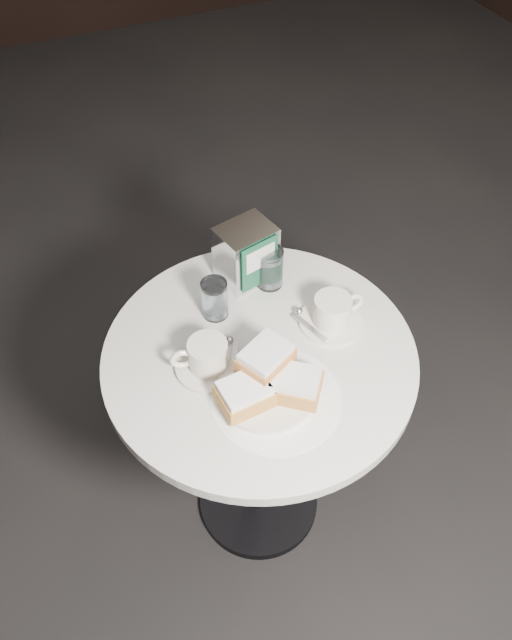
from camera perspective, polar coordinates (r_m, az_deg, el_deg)
The scene contains 9 objects.
ground at distance 2.02m, azimuth 0.24°, elevation -16.31°, with size 7.00×7.00×0.00m, color black.
cafe_table at distance 1.54m, azimuth 0.30°, elevation -7.54°, with size 0.70×0.70×0.74m.
sugar_spill at distance 1.31m, azimuth 1.84°, elevation -7.18°, with size 0.27×0.27×0.00m, color white.
beignet_plate at distance 1.28m, azimuth 1.09°, elevation -5.77°, with size 0.25×0.25×0.10m.
coffee_cup_left at distance 1.33m, azimuth -4.46°, elevation -3.44°, with size 0.17×0.17×0.08m.
coffee_cup_right at distance 1.42m, azimuth 7.00°, elevation 0.64°, with size 0.16×0.15×0.08m.
water_glass_left at distance 1.43m, azimuth -3.80°, elevation 1.90°, with size 0.07×0.07×0.10m.
water_glass_right at distance 1.49m, azimuth 1.27°, elevation 4.76°, with size 0.08×0.08×0.10m.
napkin_dispenser at distance 1.49m, azimuth -0.89°, elevation 6.09°, with size 0.15×0.13×0.15m.
Camera 1 is at (-0.36, -0.79, 1.82)m, focal length 35.00 mm.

